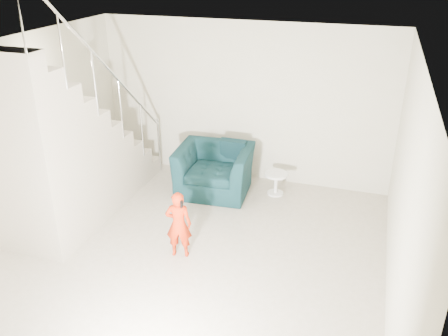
{
  "coord_description": "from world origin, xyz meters",
  "views": [
    {
      "loc": [
        2.05,
        -4.67,
        3.72
      ],
      "look_at": [
        0.15,
        1.2,
        0.85
      ],
      "focal_mm": 38.0,
      "sensor_mm": 36.0,
      "label": 1
    }
  ],
  "objects_px": {
    "side_table": "(276,180)",
    "staircase": "(68,161)",
    "armchair": "(214,170)",
    "toddler": "(179,224)"
  },
  "relations": [
    {
      "from": "side_table",
      "to": "staircase",
      "type": "relative_size",
      "value": 0.11
    },
    {
      "from": "side_table",
      "to": "armchair",
      "type": "bearing_deg",
      "value": -168.38
    },
    {
      "from": "toddler",
      "to": "staircase",
      "type": "relative_size",
      "value": 0.26
    },
    {
      "from": "toddler",
      "to": "staircase",
      "type": "bearing_deg",
      "value": -25.39
    },
    {
      "from": "side_table",
      "to": "toddler",
      "type": "bearing_deg",
      "value": -112.02
    },
    {
      "from": "toddler",
      "to": "side_table",
      "type": "relative_size",
      "value": 2.46
    },
    {
      "from": "armchair",
      "to": "staircase",
      "type": "xyz_separation_m",
      "value": [
        -1.71,
        -1.48,
        0.56
      ]
    },
    {
      "from": "armchair",
      "to": "toddler",
      "type": "height_order",
      "value": "toddler"
    },
    {
      "from": "toddler",
      "to": "staircase",
      "type": "xyz_separation_m",
      "value": [
        -1.87,
        0.4,
        0.48
      ]
    },
    {
      "from": "staircase",
      "to": "armchair",
      "type": "bearing_deg",
      "value": 40.78
    }
  ]
}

